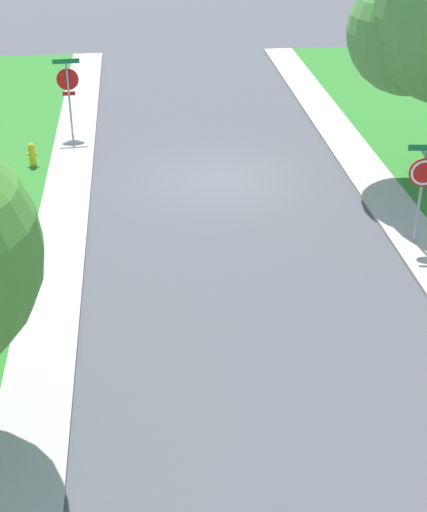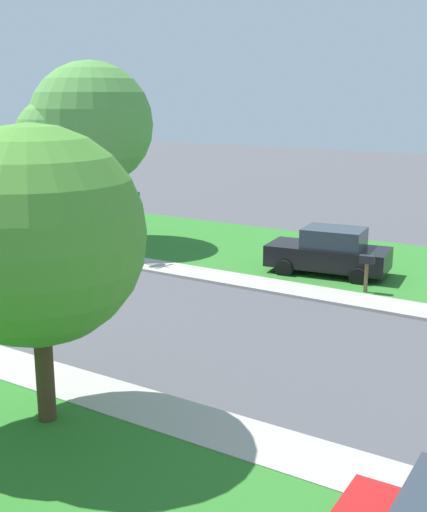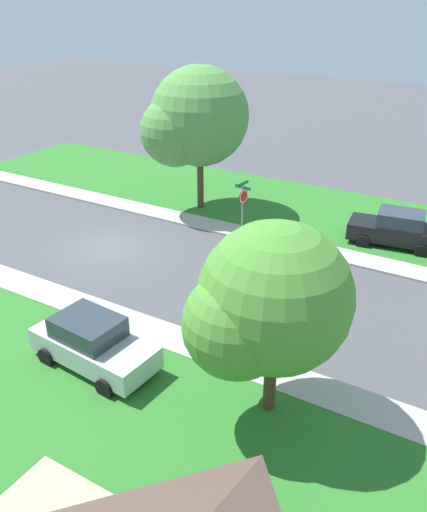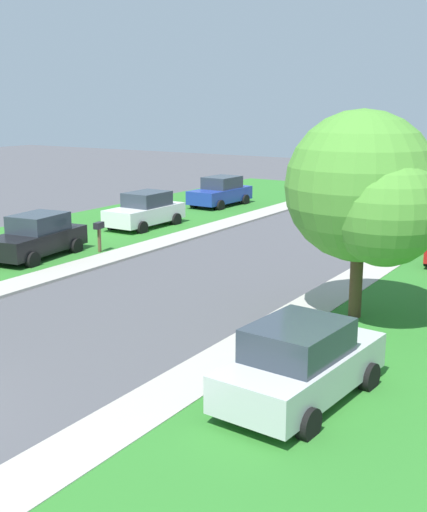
{
  "view_description": "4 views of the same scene",
  "coord_description": "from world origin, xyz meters",
  "px_view_note": "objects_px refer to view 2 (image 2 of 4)",
  "views": [
    {
      "loc": [
        2.54,
        22.05,
        9.48
      ],
      "look_at": [
        1.0,
        7.43,
        1.4
      ],
      "focal_mm": 53.97,
      "sensor_mm": 36.0,
      "label": 1
    },
    {
      "loc": [
        14.52,
        20.49,
        6.38
      ],
      "look_at": [
        -2.61,
        9.71,
        1.4
      ],
      "focal_mm": 46.2,
      "sensor_mm": 36.0,
      "label": 2
    },
    {
      "loc": [
        17.26,
        15.94,
        11.01
      ],
      "look_at": [
        0.69,
        6.23,
        1.4
      ],
      "focal_mm": 37.07,
      "sensor_mm": 36.0,
      "label": 3
    },
    {
      "loc": [
        12.53,
        -6.3,
        6.11
      ],
      "look_at": [
        1.69,
        10.78,
        1.4
      ],
      "focal_mm": 47.12,
      "sensor_mm": 36.0,
      "label": 4
    }
  ],
  "objects_px": {
    "car_black_far_down_street": "(329,252)",
    "tree_across_left": "(20,245)",
    "tree_sidewalk_near": "(83,129)",
    "stop_sign_far_corner": "(132,217)",
    "mailbox": "(367,264)"
  },
  "relations": [
    {
      "from": "car_black_far_down_street",
      "to": "mailbox",
      "type": "relative_size",
      "value": 3.43
    },
    {
      "from": "car_black_far_down_street",
      "to": "tree_across_left",
      "type": "bearing_deg",
      "value": -2.68
    },
    {
      "from": "mailbox",
      "to": "car_black_far_down_street",
      "type": "bearing_deg",
      "value": -128.34
    },
    {
      "from": "tree_across_left",
      "to": "stop_sign_far_corner",
      "type": "bearing_deg",
      "value": -150.02
    },
    {
      "from": "car_black_far_down_street",
      "to": "tree_sidewalk_near",
      "type": "distance_m",
      "value": 11.67
    },
    {
      "from": "stop_sign_far_corner",
      "to": "tree_across_left",
      "type": "bearing_deg",
      "value": 29.98
    },
    {
      "from": "car_black_far_down_street",
      "to": "mailbox",
      "type": "bearing_deg",
      "value": 51.66
    },
    {
      "from": "car_black_far_down_street",
      "to": "tree_across_left",
      "type": "distance_m",
      "value": 13.83
    },
    {
      "from": "car_black_far_down_street",
      "to": "mailbox",
      "type": "distance_m",
      "value": 2.45
    },
    {
      "from": "stop_sign_far_corner",
      "to": "mailbox",
      "type": "distance_m",
      "value": 8.98
    },
    {
      "from": "stop_sign_far_corner",
      "to": "car_black_far_down_street",
      "type": "distance_m",
      "value": 7.48
    },
    {
      "from": "car_black_far_down_street",
      "to": "tree_sidewalk_near",
      "type": "xyz_separation_m",
      "value": [
        0.82,
        -10.89,
        4.11
      ]
    },
    {
      "from": "car_black_far_down_street",
      "to": "mailbox",
      "type": "height_order",
      "value": "car_black_far_down_street"
    },
    {
      "from": "tree_sidewalk_near",
      "to": "stop_sign_far_corner",
      "type": "bearing_deg",
      "value": 65.97
    },
    {
      "from": "tree_across_left",
      "to": "car_black_far_down_street",
      "type": "bearing_deg",
      "value": 177.32
    }
  ]
}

